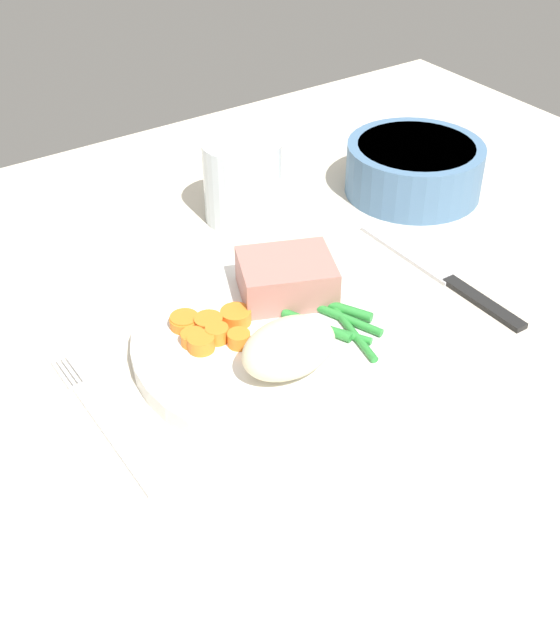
# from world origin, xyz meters

# --- Properties ---
(dining_table) EXTENTS (1.20, 0.90, 0.02)m
(dining_table) POSITION_xyz_m (0.00, 0.00, 0.01)
(dining_table) COLOR beige
(dining_table) RESTS_ON ground
(dinner_plate) EXTENTS (0.24, 0.24, 0.02)m
(dinner_plate) POSITION_xyz_m (0.04, 0.00, 0.03)
(dinner_plate) COLOR white
(dinner_plate) RESTS_ON dining_table
(meat_portion) EXTENTS (0.10, 0.09, 0.03)m
(meat_portion) POSITION_xyz_m (0.07, 0.04, 0.05)
(meat_portion) COLOR #B2756B
(meat_portion) RESTS_ON dinner_plate
(mashed_potatoes) EXTENTS (0.08, 0.05, 0.04)m
(mashed_potatoes) POSITION_xyz_m (0.02, -0.04, 0.06)
(mashed_potatoes) COLOR beige
(mashed_potatoes) RESTS_ON dinner_plate
(carrot_slices) EXTENTS (0.07, 0.07, 0.01)m
(carrot_slices) POSITION_xyz_m (-0.01, 0.03, 0.04)
(carrot_slices) COLOR orange
(carrot_slices) RESTS_ON dinner_plate
(green_beans) EXTENTS (0.06, 0.10, 0.01)m
(green_beans) POSITION_xyz_m (0.08, -0.02, 0.04)
(green_beans) COLOR #2D8C38
(green_beans) RESTS_ON dinner_plate
(fork) EXTENTS (0.01, 0.17, 0.00)m
(fork) POSITION_xyz_m (-0.12, 0.00, 0.02)
(fork) COLOR silver
(fork) RESTS_ON dining_table
(knife) EXTENTS (0.02, 0.21, 0.01)m
(knife) POSITION_xyz_m (0.22, 0.00, 0.02)
(knife) COLOR black
(knife) RESTS_ON dining_table
(water_glass) EXTENTS (0.08, 0.08, 0.08)m
(water_glass) POSITION_xyz_m (0.13, 0.20, 0.06)
(water_glass) COLOR silver
(water_glass) RESTS_ON dining_table
(salad_bowl) EXTENTS (0.15, 0.15, 0.06)m
(salad_bowl) POSITION_xyz_m (0.31, 0.14, 0.05)
(salad_bowl) COLOR #4C7299
(salad_bowl) RESTS_ON dining_table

